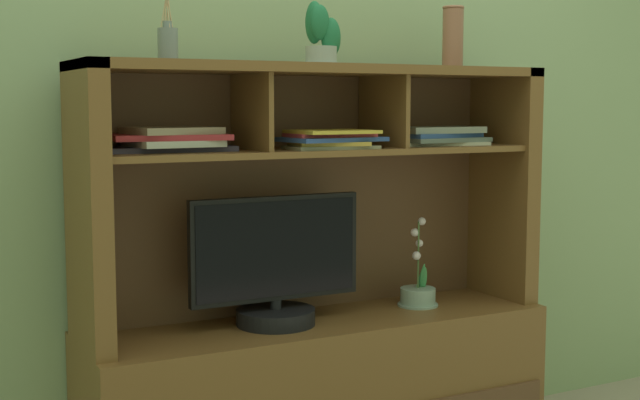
# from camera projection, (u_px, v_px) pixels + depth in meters

# --- Properties ---
(back_wall) EXTENTS (6.00, 0.02, 2.80)m
(back_wall) POSITION_uv_depth(u_px,v_px,m) (286.00, 54.00, 3.00)
(back_wall) COLOR #8BA472
(back_wall) RESTS_ON ground
(media_console) EXTENTS (1.56, 0.47, 1.35)m
(media_console) POSITION_uv_depth(u_px,v_px,m) (319.00, 353.00, 2.90)
(media_console) COLOR brown
(media_console) RESTS_ON ground
(tv_monitor) EXTENTS (0.57, 0.25, 0.41)m
(tv_monitor) POSITION_uv_depth(u_px,v_px,m) (276.00, 272.00, 2.78)
(tv_monitor) COLOR black
(tv_monitor) RESTS_ON media_console
(potted_orchid) EXTENTS (0.14, 0.14, 0.31)m
(potted_orchid) POSITION_uv_depth(u_px,v_px,m) (418.00, 292.00, 3.06)
(potted_orchid) COLOR #8BA291
(potted_orchid) RESTS_ON media_console
(magazine_stack_left) EXTENTS (0.39, 0.27, 0.07)m
(magazine_stack_left) POSITION_uv_depth(u_px,v_px,m) (170.00, 139.00, 2.61)
(magazine_stack_left) COLOR #383244
(magazine_stack_left) RESTS_ON media_console
(magazine_stack_centre) EXTENTS (0.35, 0.25, 0.06)m
(magazine_stack_centre) POSITION_uv_depth(u_px,v_px,m) (436.00, 136.00, 3.04)
(magazine_stack_centre) COLOR beige
(magazine_stack_centre) RESTS_ON media_console
(magazine_stack_right) EXTENTS (0.34, 0.23, 0.06)m
(magazine_stack_right) POSITION_uv_depth(u_px,v_px,m) (331.00, 139.00, 2.77)
(magazine_stack_right) COLOR gray
(magazine_stack_right) RESTS_ON media_console
(diffuser_bottle) EXTENTS (0.06, 0.06, 0.28)m
(diffuser_bottle) POSITION_uv_depth(u_px,v_px,m) (168.00, 42.00, 2.54)
(diffuser_bottle) COLOR slate
(diffuser_bottle) RESTS_ON media_console
(potted_succulent) EXTENTS (0.12, 0.12, 0.20)m
(potted_succulent) POSITION_uv_depth(u_px,v_px,m) (321.00, 38.00, 2.78)
(potted_succulent) COLOR #93A192
(potted_succulent) RESTS_ON media_console
(ceramic_vase) EXTENTS (0.08, 0.08, 0.21)m
(ceramic_vase) POSITION_uv_depth(u_px,v_px,m) (453.00, 37.00, 3.00)
(ceramic_vase) COLOR brown
(ceramic_vase) RESTS_ON media_console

